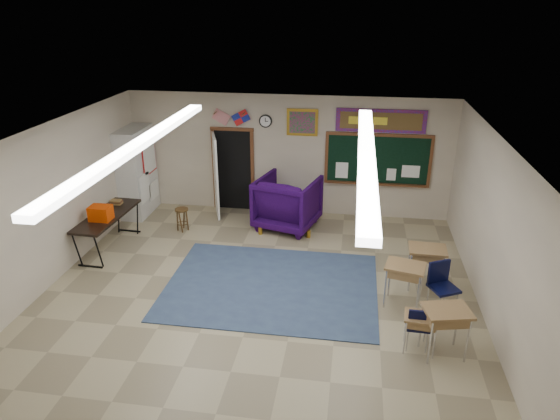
# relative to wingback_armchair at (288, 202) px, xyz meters

# --- Properties ---
(floor) EXTENTS (9.00, 9.00, 0.00)m
(floor) POSITION_rel_wingback_armchair_xyz_m (-0.13, -3.56, -0.62)
(floor) COLOR #9C8E6B
(floor) RESTS_ON ground
(back_wall) EXTENTS (8.00, 0.04, 3.00)m
(back_wall) POSITION_rel_wingback_armchair_xyz_m (-0.13, 0.94, 0.88)
(back_wall) COLOR beige
(back_wall) RESTS_ON floor
(left_wall) EXTENTS (0.04, 9.00, 3.00)m
(left_wall) POSITION_rel_wingback_armchair_xyz_m (-4.13, -3.56, 0.88)
(left_wall) COLOR beige
(left_wall) RESTS_ON floor
(right_wall) EXTENTS (0.04, 9.00, 3.00)m
(right_wall) POSITION_rel_wingback_armchair_xyz_m (3.87, -3.56, 0.88)
(right_wall) COLOR beige
(right_wall) RESTS_ON floor
(ceiling) EXTENTS (8.00, 9.00, 0.04)m
(ceiling) POSITION_rel_wingback_armchair_xyz_m (-0.13, -3.56, 2.38)
(ceiling) COLOR silver
(ceiling) RESTS_ON back_wall
(area_rug) EXTENTS (4.00, 3.00, 0.02)m
(area_rug) POSITION_rel_wingback_armchair_xyz_m (0.07, -2.76, -0.61)
(area_rug) COLOR #374E69
(area_rug) RESTS_ON floor
(fluorescent_strips) EXTENTS (3.86, 6.00, 0.10)m
(fluorescent_strips) POSITION_rel_wingback_armchair_xyz_m (-0.13, -3.56, 2.32)
(fluorescent_strips) COLOR white
(fluorescent_strips) RESTS_ON ceiling
(doorway) EXTENTS (1.10, 0.89, 2.16)m
(doorway) POSITION_rel_wingback_armchair_xyz_m (-1.63, 0.79, 0.43)
(doorway) COLOR black
(doorway) RESTS_ON back_wall
(chalkboard) EXTENTS (2.55, 0.14, 1.30)m
(chalkboard) POSITION_rel_wingback_armchair_xyz_m (2.07, 0.90, 0.84)
(chalkboard) COLOR brown
(chalkboard) RESTS_ON back_wall
(bulletin_board) EXTENTS (2.10, 0.05, 0.55)m
(bulletin_board) POSITION_rel_wingback_armchair_xyz_m (2.07, 0.91, 1.83)
(bulletin_board) COLOR #A6160E
(bulletin_board) RESTS_ON back_wall
(framed_art_print) EXTENTS (0.75, 0.05, 0.65)m
(framed_art_print) POSITION_rel_wingback_armchair_xyz_m (0.22, 0.91, 1.73)
(framed_art_print) COLOR #AF8121
(framed_art_print) RESTS_ON back_wall
(wall_clock) EXTENTS (0.32, 0.05, 0.32)m
(wall_clock) POSITION_rel_wingback_armchair_xyz_m (-0.68, 0.91, 1.73)
(wall_clock) COLOR black
(wall_clock) RESTS_ON back_wall
(wall_flags) EXTENTS (1.16, 0.06, 0.70)m
(wall_flags) POSITION_rel_wingback_armchair_xyz_m (-1.53, 0.88, 1.86)
(wall_flags) COLOR red
(wall_flags) RESTS_ON back_wall
(storage_cabinet) EXTENTS (0.59, 1.25, 2.20)m
(storage_cabinet) POSITION_rel_wingback_armchair_xyz_m (-3.84, 0.29, 0.47)
(storage_cabinet) COLOR silver
(storage_cabinet) RESTS_ON floor
(wingback_armchair) EXTENTS (1.65, 1.68, 1.25)m
(wingback_armchair) POSITION_rel_wingback_armchair_xyz_m (0.00, 0.00, 0.00)
(wingback_armchair) COLOR #1F0537
(wingback_armchair) RESTS_ON floor
(student_chair_reading) EXTENTS (0.52, 0.52, 0.85)m
(student_chair_reading) POSITION_rel_wingback_armchair_xyz_m (-0.63, -0.06, -0.20)
(student_chair_reading) COLOR black
(student_chair_reading) RESTS_ON floor
(student_chair_desk_a) EXTENTS (0.40, 0.40, 0.78)m
(student_chair_desk_a) POSITION_rel_wingback_armchair_xyz_m (2.63, -4.19, -0.24)
(student_chair_desk_a) COLOR black
(student_chair_desk_a) RESTS_ON floor
(student_chair_desk_b) EXTENTS (0.61, 0.61, 0.91)m
(student_chair_desk_b) POSITION_rel_wingback_armchair_xyz_m (3.16, -3.15, -0.17)
(student_chair_desk_b) COLOR black
(student_chair_desk_b) RESTS_ON floor
(student_desk_front_left) EXTENTS (0.77, 0.65, 0.81)m
(student_desk_front_left) POSITION_rel_wingback_armchair_xyz_m (2.50, -3.03, -0.17)
(student_desk_front_left) COLOR #9C7848
(student_desk_front_left) RESTS_ON floor
(student_desk_front_right) EXTENTS (0.71, 0.54, 0.83)m
(student_desk_front_right) POSITION_rel_wingback_armchair_xyz_m (2.95, -2.34, -0.16)
(student_desk_front_right) COLOR #9C7848
(student_desk_front_right) RESTS_ON floor
(student_desk_back_left) EXTENTS (0.56, 0.45, 0.63)m
(student_desk_back_left) POSITION_rel_wingback_armchair_xyz_m (2.66, -4.27, -0.27)
(student_desk_back_left) COLOR #9C7848
(student_desk_back_left) RESTS_ON floor
(student_desk_back_right) EXTENTS (0.78, 0.65, 0.82)m
(student_desk_back_right) POSITION_rel_wingback_armchair_xyz_m (3.00, -4.33, -0.17)
(student_desk_back_right) COLOR #9C7848
(student_desk_back_right) RESTS_ON floor
(folding_table) EXTENTS (0.73, 1.98, 1.12)m
(folding_table) POSITION_rel_wingback_armchair_xyz_m (-3.69, -1.74, -0.18)
(folding_table) COLOR black
(folding_table) RESTS_ON floor
(wooden_stool) EXTENTS (0.31, 0.31, 0.55)m
(wooden_stool) POSITION_rel_wingback_armchair_xyz_m (-2.43, -0.60, -0.34)
(wooden_stool) COLOR #482F15
(wooden_stool) RESTS_ON floor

